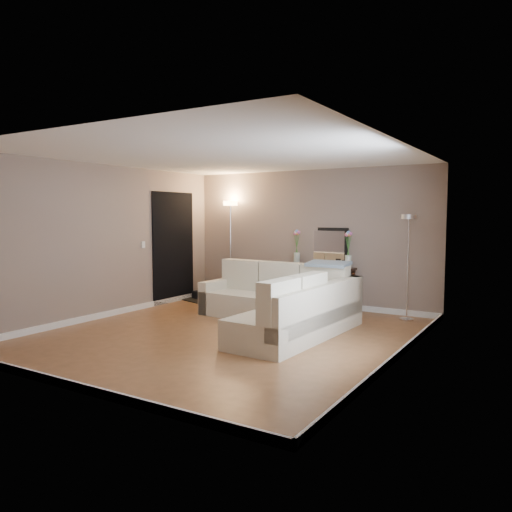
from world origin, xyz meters
The scene contains 23 objects.
floor centered at (0.00, 0.00, -0.01)m, with size 5.00×5.50×0.01m, color brown.
ceiling centered at (0.00, 0.00, 2.60)m, with size 5.00×5.50×0.01m, color white.
wall_back centered at (0.00, 2.76, 1.30)m, with size 5.00×0.02×2.60m, color gray.
wall_front centered at (0.00, -2.76, 1.30)m, with size 5.00×0.02×2.60m, color gray.
wall_left centered at (-2.51, 0.00, 1.30)m, with size 0.02×5.50×2.60m, color gray.
wall_right centered at (2.51, 0.00, 1.30)m, with size 0.02×5.50×2.60m, color gray.
baseboard_back centered at (0.00, 2.73, 0.05)m, with size 5.00×0.03×0.10m, color white.
baseboard_front centered at (0.00, -2.73, 0.05)m, with size 5.00×0.03×0.10m, color white.
baseboard_left centered at (-2.48, 0.00, 0.05)m, with size 0.03×5.50×0.10m, color white.
baseboard_right centered at (2.48, 0.00, 0.05)m, with size 0.03×5.50×0.10m, color white.
doorway centered at (-2.48, 1.70, 1.10)m, with size 0.02×1.20×2.20m, color black.
switch_plate centered at (-2.48, 0.85, 1.20)m, with size 0.02×0.08×0.12m, color white.
sectional_sofa centered at (0.42, 0.90, 0.35)m, with size 2.71×2.69×0.94m.
throw_blanket centered at (0.93, 1.53, 0.96)m, with size 0.68×0.39×0.05m, color gray.
console_table centered at (0.26, 2.59, 0.44)m, with size 1.31×0.45×0.79m.
leaning_mirror centered at (0.36, 2.75, 1.16)m, with size 0.91×0.12×0.71m.
table_decor centered at (0.34, 2.55, 0.83)m, with size 0.54×0.14×0.13m.
flower_vase_left centered at (-0.20, 2.63, 1.08)m, with size 0.15×0.13×0.67m.
flower_vase_right centered at (0.88, 2.54, 1.08)m, with size 0.15×0.13×0.67m.
floor_lamp_lit centered at (-1.72, 2.61, 1.43)m, with size 0.36×0.36×2.03m.
floor_lamp_unlit centered at (1.99, 2.35, 1.24)m, with size 0.26×0.26×1.76m.
charcoal_rug centered at (-1.95, 2.28, 0.01)m, with size 1.32×0.99×0.02m, color black.
black_bag centered at (-2.17, 2.22, 0.05)m, with size 0.38×0.26×0.24m, color black.
Camera 1 is at (4.10, -5.94, 1.76)m, focal length 35.00 mm.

